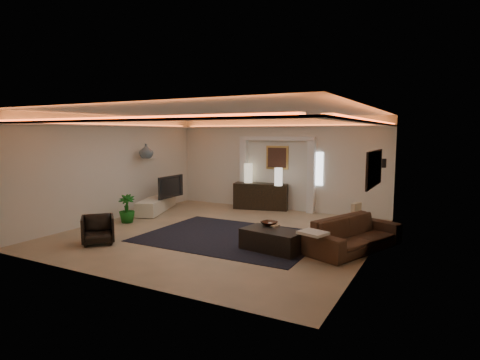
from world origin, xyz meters
The scene contains 33 objects.
floor centered at (0.00, 0.00, 0.00)m, with size 7.00×7.00×0.00m, color tan.
ceiling centered at (0.00, 0.00, 2.90)m, with size 7.00×7.00×0.00m, color white.
wall_back centered at (0.00, 3.50, 1.45)m, with size 7.00×7.00×0.00m, color silver.
wall_front centered at (0.00, -3.50, 1.45)m, with size 7.00×7.00×0.00m, color silver.
wall_left centered at (-3.50, 0.00, 1.45)m, with size 7.00×7.00×0.00m, color silver.
wall_right centered at (3.50, 0.00, 1.45)m, with size 7.00×7.00×0.00m, color silver.
cove_soffit centered at (0.00, 0.00, 2.62)m, with size 7.00×7.00×0.04m, color silver.
daylight_slit centered at (1.35, 3.48, 1.35)m, with size 0.25×0.03×1.00m, color white.
area_rug centered at (0.40, -0.20, 0.01)m, with size 4.00×3.00×0.01m, color black.
pilaster_left centered at (-1.15, 3.40, 1.10)m, with size 0.22×0.20×2.20m, color silver.
pilaster_right centered at (1.15, 3.40, 1.10)m, with size 0.22×0.20×2.20m, color silver.
alcove_header centered at (0.00, 3.40, 2.25)m, with size 2.52×0.20×0.12m, color silver.
painting_frame centered at (0.00, 3.47, 1.65)m, with size 0.74×0.04×0.74m, color tan.
painting_canvas centered at (0.00, 3.44, 1.65)m, with size 0.62×0.02×0.62m, color #4C2D1E.
art_panel_frame centered at (3.47, 0.30, 1.70)m, with size 0.04×1.64×0.74m, color black.
art_panel_gold centered at (3.44, 0.30, 1.70)m, with size 0.02×1.50×0.62m, color tan.
wall_sconce centered at (3.38, 2.20, 1.68)m, with size 0.12×0.12×0.22m, color black.
wall_niche centered at (-3.44, 1.40, 1.65)m, with size 0.10×0.55×0.04m, color silver.
console centered at (-0.45, 3.25, 0.40)m, with size 1.72×0.54×0.86m, color black.
lamp_left centered at (-0.91, 3.25, 1.09)m, with size 0.27×0.27×0.61m, color beige.
lamp_right centered at (0.25, 2.98, 1.09)m, with size 0.24×0.24×0.54m, color white.
media_ledge centered at (-3.15, 1.38, 0.23)m, with size 0.55×2.22×0.42m, color beige.
tv centered at (-2.87, 1.58, 0.79)m, with size 0.15×1.18×0.68m, color black.
figurine centered at (-3.15, 2.04, 0.64)m, with size 0.14×0.14×0.39m, color #35221A.
ginger_jar centered at (-3.15, 0.96, 1.89)m, with size 0.42×0.42×0.44m, color #3C4E58.
plant centered at (-2.84, -0.23, 0.38)m, with size 0.43×0.43×0.76m, color #135613.
sofa centered at (3.15, 0.12, 0.34)m, with size 0.90×2.29×0.67m, color #503B29.
throw_blanket centered at (2.62, -1.00, 0.55)m, with size 0.50×0.41×0.05m, color beige.
throw_pillow centered at (2.87, 1.64, 0.55)m, with size 0.10×0.35×0.35m, color #C6B48C.
coffee_table centered at (1.67, -0.73, 0.20)m, with size 1.25×0.68×0.46m, color black.
bowl centered at (1.44, -0.39, 0.45)m, with size 0.34×0.34×0.08m, color #341C11.
magazine centered at (1.52, -0.39, 0.42)m, with size 0.27×0.20×0.03m, color #FFEDC2.
armchair centered at (-1.92, -2.06, 0.31)m, with size 0.67×0.69×0.63m, color black.
Camera 1 is at (4.83, -8.05, 2.42)m, focal length 29.52 mm.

